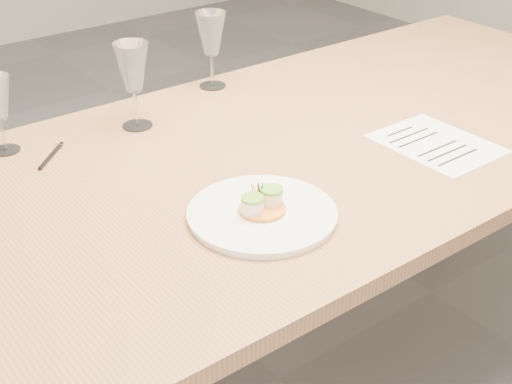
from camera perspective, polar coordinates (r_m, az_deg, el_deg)
ground at (r=2.15m, az=1.90°, el=-14.67°), size 7.00×7.00×0.00m
dining_table at (r=1.74m, az=2.27°, el=1.59°), size 2.40×1.00×0.75m
dinner_plate at (r=1.42m, az=0.51°, el=-1.65°), size 0.30×0.30×0.08m
recipe_sheet at (r=1.78m, az=14.23°, el=3.78°), size 0.22×0.28×0.00m
ballpoint_pen at (r=1.72m, az=-16.07°, el=2.83°), size 0.10×0.10×0.01m
wine_glass_2 at (r=1.78m, az=-9.85°, el=9.67°), size 0.09×0.09×0.22m
wine_glass_3 at (r=2.02m, az=-3.62°, el=12.41°), size 0.09×0.09×0.21m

